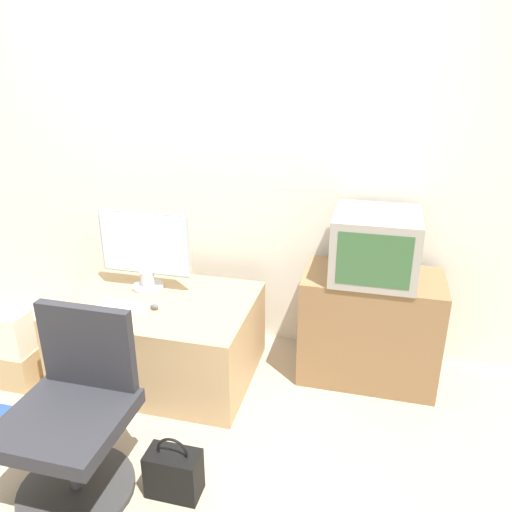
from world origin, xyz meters
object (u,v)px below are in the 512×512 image
main_monitor (145,250)px  office_chair (74,418)px  keyboard (122,306)px  cardboard_box_lower (19,368)px  mouse (154,307)px  handbag (174,473)px  crt_tv (375,245)px

main_monitor → office_chair: main_monitor is taller
keyboard → cardboard_box_lower: keyboard is taller
keyboard → cardboard_box_lower: (-0.62, -0.19, -0.40)m
main_monitor → keyboard: size_ratio=2.03×
mouse → handbag: (0.40, -0.73, -0.41)m
main_monitor → mouse: size_ratio=11.45×
keyboard → cardboard_box_lower: bearing=-163.4°
office_chair → handbag: office_chair is taller
crt_tv → cardboard_box_lower: 2.21m
keyboard → cardboard_box_lower: size_ratio=1.28×
crt_tv → handbag: crt_tv is taller
main_monitor → keyboard: (-0.03, -0.27, -0.25)m
mouse → cardboard_box_lower: size_ratio=0.23×
main_monitor → office_chair: 1.11m
office_chair → cardboard_box_lower: 1.00m
handbag → main_monitor: bearing=119.7°
crt_tv → office_chair: crt_tv is taller
office_chair → handbag: (0.43, 0.05, -0.25)m
cardboard_box_lower → main_monitor: bearing=35.2°
keyboard → mouse: mouse is taller
handbag → cardboard_box_lower: bearing=156.7°
mouse → keyboard: bearing=-173.6°
office_chair → handbag: 0.50m
keyboard → main_monitor: bearing=83.8°
mouse → cardboard_box_lower: bearing=-165.7°
keyboard → handbag: keyboard is taller
office_chair → cardboard_box_lower: size_ratio=3.75×
mouse → crt_tv: 1.29m
office_chair → cardboard_box_lower: (-0.78, 0.57, -0.25)m
cardboard_box_lower → mouse: bearing=14.3°
keyboard → office_chair: office_chair is taller
cardboard_box_lower → handbag: bearing=-23.3°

